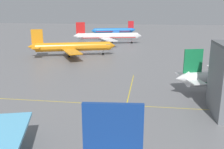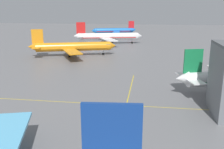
% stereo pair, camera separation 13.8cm
% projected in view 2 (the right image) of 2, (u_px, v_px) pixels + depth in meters
% --- Properties ---
extents(airliner_third_row, '(36.42, 31.13, 11.59)m').
position_uv_depth(airliner_third_row, '(72.00, 47.00, 108.73)').
color(airliner_third_row, orange).
rests_on(airliner_third_row, ground).
extents(airliner_far_left_stand, '(38.90, 33.14, 12.25)m').
position_uv_depth(airliner_far_left_stand, '(108.00, 37.00, 144.10)').
color(airliner_far_left_stand, white).
rests_on(airliner_far_left_stand, ground).
extents(airliner_far_right_stand, '(32.65, 27.85, 10.33)m').
position_uv_depth(airliner_far_right_stand, '(114.00, 31.00, 187.29)').
color(airliner_far_right_stand, blue).
rests_on(airliner_far_right_stand, ground).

